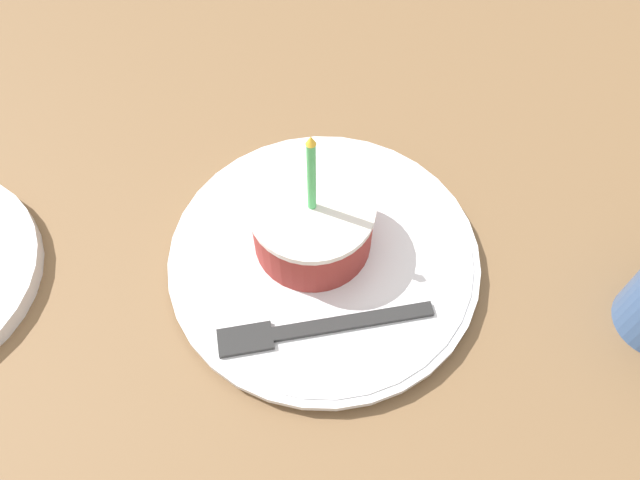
{
  "coord_description": "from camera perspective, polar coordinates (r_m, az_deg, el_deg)",
  "views": [
    {
      "loc": [
        -0.21,
        0.18,
        0.49
      ],
      "look_at": [
        0.01,
        0.0,
        0.04
      ],
      "focal_mm": 35.0,
      "sensor_mm": 36.0,
      "label": 1
    }
  ],
  "objects": [
    {
      "name": "cake_slice",
      "position": [
        0.54,
        -0.45,
        1.64
      ],
      "size": [
        0.11,
        0.11,
        0.14
      ],
      "color": "#99332D",
      "rests_on": "plate"
    },
    {
      "name": "fork",
      "position": [
        0.52,
        -0.86,
        -8.1
      ],
      "size": [
        0.1,
        0.17,
        0.0
      ],
      "color": "#262626",
      "rests_on": "plate"
    },
    {
      "name": "plate",
      "position": [
        0.56,
        -0.0,
        -1.89
      ],
      "size": [
        0.28,
        0.28,
        0.02
      ],
      "color": "silver",
      "rests_on": "ground_plane"
    },
    {
      "name": "ground_plane",
      "position": [
        0.58,
        1.02,
        -3.84
      ],
      "size": [
        2.4,
        2.4,
        0.04
      ],
      "color": "brown",
      "rests_on": "ground"
    }
  ]
}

